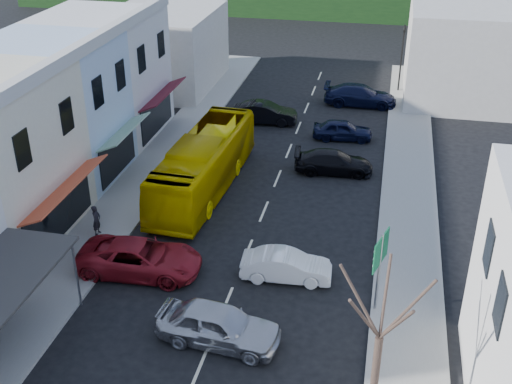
# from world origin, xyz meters

# --- Properties ---
(ground) EXTENTS (120.00, 120.00, 0.00)m
(ground) POSITION_xyz_m (0.00, 0.00, 0.00)
(ground) COLOR black
(ground) RESTS_ON ground
(sidewalk_left) EXTENTS (3.00, 52.00, 0.15)m
(sidewalk_left) POSITION_xyz_m (-7.50, 10.00, 0.07)
(sidewalk_left) COLOR gray
(sidewalk_left) RESTS_ON ground
(sidewalk_right) EXTENTS (3.00, 52.00, 0.15)m
(sidewalk_right) POSITION_xyz_m (7.50, 10.00, 0.07)
(sidewalk_right) COLOR gray
(sidewalk_right) RESTS_ON ground
(shopfront_row) EXTENTS (8.25, 30.00, 8.00)m
(shopfront_row) POSITION_xyz_m (-12.49, 5.00, 4.00)
(shopfront_row) COLOR silver
(shopfront_row) RESTS_ON ground
(distant_block_left) EXTENTS (8.00, 10.00, 6.00)m
(distant_block_left) POSITION_xyz_m (-12.00, 27.00, 3.00)
(distant_block_left) COLOR #B7B2A8
(distant_block_left) RESTS_ON ground
(distant_block_right) EXTENTS (8.00, 12.00, 7.00)m
(distant_block_right) POSITION_xyz_m (11.00, 30.00, 3.50)
(distant_block_right) COLOR #B7B2A8
(distant_block_right) RESTS_ON ground
(bus) EXTENTS (3.05, 11.71, 3.10)m
(bus) POSITION_xyz_m (-3.76, 9.77, 1.55)
(bus) COLOR #D6B100
(bus) RESTS_ON ground
(car_silver) EXTENTS (4.55, 2.22, 1.40)m
(car_silver) POSITION_xyz_m (0.34, -2.43, 0.70)
(car_silver) COLOR #B8B8BD
(car_silver) RESTS_ON ground
(car_white) EXTENTS (4.51, 2.10, 1.40)m
(car_white) POSITION_xyz_m (2.17, 2.27, 0.70)
(car_white) COLOR white
(car_white) RESTS_ON ground
(car_red) EXTENTS (4.69, 2.12, 1.40)m
(car_red) POSITION_xyz_m (-4.32, 1.37, 0.70)
(car_red) COLOR maroon
(car_red) RESTS_ON ground
(car_black_near) EXTENTS (4.65, 2.25, 1.40)m
(car_black_near) POSITION_xyz_m (3.09, 13.50, 0.70)
(car_black_near) COLOR black
(car_black_near) RESTS_ON ground
(car_navy_mid) EXTENTS (4.54, 2.18, 1.40)m
(car_navy_mid) POSITION_xyz_m (3.14, 18.63, 0.70)
(car_navy_mid) COLOR black
(car_navy_mid) RESTS_ON ground
(car_black_far) EXTENTS (4.51, 2.09, 1.40)m
(car_black_far) POSITION_xyz_m (-2.48, 20.40, 0.70)
(car_black_far) COLOR black
(car_black_far) RESTS_ON ground
(car_navy_far) EXTENTS (4.52, 1.88, 1.40)m
(car_navy_far) POSITION_xyz_m (3.82, 25.45, 0.70)
(car_navy_far) COLOR black
(car_navy_far) RESTS_ON ground
(pedestrian_left) EXTENTS (0.40, 0.60, 1.70)m
(pedestrian_left) POSITION_xyz_m (-7.53, 3.83, 1.00)
(pedestrian_left) COLOR black
(pedestrian_left) RESTS_ON sidewalk_left
(direction_sign) EXTENTS (1.12, 1.79, 3.75)m
(direction_sign) POSITION_xyz_m (6.16, 0.75, 1.88)
(direction_sign) COLOR #0E5931
(direction_sign) RESTS_ON ground
(street_tree) EXTENTS (2.31, 2.31, 7.08)m
(street_tree) POSITION_xyz_m (6.30, -5.12, 3.54)
(street_tree) COLOR #342721
(street_tree) RESTS_ON ground
(traffic_signal) EXTENTS (0.83, 1.21, 5.32)m
(traffic_signal) POSITION_xyz_m (6.60, 29.18, 2.66)
(traffic_signal) COLOR black
(traffic_signal) RESTS_ON ground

